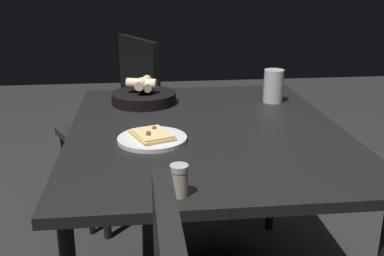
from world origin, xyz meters
TOP-DOWN VIEW (x-y plane):
  - dining_table at (0.00, 0.00)m, footprint 1.19×0.96m
  - pizza_plate at (0.12, -0.19)m, footprint 0.23×0.23m
  - bread_basket at (-0.34, -0.21)m, footprint 0.27×0.27m
  - beer_glass at (-0.30, 0.33)m, footprint 0.08×0.08m
  - pepper_shaker at (0.52, -0.14)m, footprint 0.05×0.05m
  - chair_near at (-0.88, -0.34)m, footprint 0.59×0.59m

SIDE VIEW (x-z plane):
  - chair_near at x=-0.88m, z-range 0.06..1.01m
  - dining_table at x=0.00m, z-range 0.32..1.07m
  - pizza_plate at x=0.12m, z-range 0.75..0.79m
  - bread_basket at x=-0.34m, z-range 0.73..0.84m
  - pepper_shaker at x=0.52m, z-range 0.75..0.83m
  - beer_glass at x=-0.30m, z-range 0.75..0.89m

